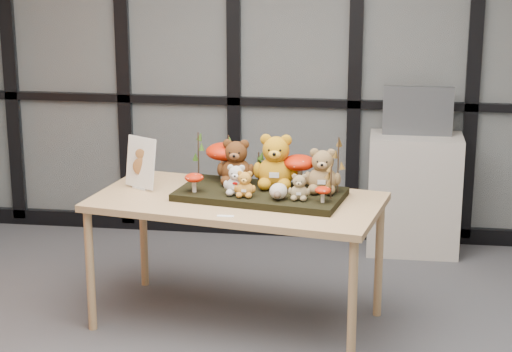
# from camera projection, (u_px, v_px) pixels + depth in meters

# --- Properties ---
(room_shell) EXTENTS (5.00, 5.00, 5.00)m
(room_shell) POSITION_uv_depth(u_px,v_px,m) (244.00, 70.00, 4.38)
(room_shell) COLOR #B3B1A9
(room_shell) RESTS_ON floor
(glass_partition) EXTENTS (4.90, 0.06, 2.78)m
(glass_partition) POSITION_uv_depth(u_px,v_px,m) (294.00, 53.00, 6.81)
(glass_partition) COLOR #2D383F
(glass_partition) RESTS_ON floor
(display_table) EXTENTS (1.80, 1.13, 0.79)m
(display_table) POSITION_uv_depth(u_px,v_px,m) (237.00, 209.00, 5.45)
(display_table) COLOR tan
(display_table) RESTS_ON floor
(diorama_tray) EXTENTS (1.04, 0.65, 0.04)m
(diorama_tray) POSITION_uv_depth(u_px,v_px,m) (260.00, 194.00, 5.45)
(diorama_tray) COLOR black
(diorama_tray) RESTS_ON display_table
(bear_pooh_yellow) EXTENTS (0.31, 0.29, 0.35)m
(bear_pooh_yellow) POSITION_uv_depth(u_px,v_px,m) (276.00, 158.00, 5.48)
(bear_pooh_yellow) COLOR #BC7F11
(bear_pooh_yellow) RESTS_ON diorama_tray
(bear_brown_medium) EXTENTS (0.26, 0.25, 0.30)m
(bear_brown_medium) POSITION_uv_depth(u_px,v_px,m) (236.00, 159.00, 5.56)
(bear_brown_medium) COLOR #4B2710
(bear_brown_medium) RESTS_ON diorama_tray
(bear_tan_back) EXTENTS (0.25, 0.23, 0.29)m
(bear_tan_back) POSITION_uv_depth(u_px,v_px,m) (323.00, 168.00, 5.39)
(bear_tan_back) COLOR olive
(bear_tan_back) RESTS_ON diorama_tray
(bear_small_yellow) EXTENTS (0.15, 0.14, 0.17)m
(bear_small_yellow) POSITION_uv_depth(u_px,v_px,m) (245.00, 182.00, 5.32)
(bear_small_yellow) COLOR orange
(bear_small_yellow) RESTS_ON diorama_tray
(bear_white_bow) EXTENTS (0.17, 0.16, 0.19)m
(bear_white_bow) POSITION_uv_depth(u_px,v_px,m) (236.00, 178.00, 5.35)
(bear_white_bow) COLOR beige
(bear_white_bow) RESTS_ON diorama_tray
(bear_beige_small) EXTENTS (0.15, 0.14, 0.17)m
(bear_beige_small) POSITION_uv_depth(u_px,v_px,m) (299.00, 185.00, 5.26)
(bear_beige_small) COLOR #917D53
(bear_beige_small) RESTS_ON diorama_tray
(plush_cream_hedgehog) EXTENTS (0.09, 0.08, 0.10)m
(plush_cream_hedgehog) POSITION_uv_depth(u_px,v_px,m) (279.00, 190.00, 5.27)
(plush_cream_hedgehog) COLOR beige
(plush_cream_hedgehog) RESTS_ON diorama_tray
(mushroom_back_left) EXTENTS (0.23, 0.23, 0.25)m
(mushroom_back_left) POSITION_uv_depth(u_px,v_px,m) (225.00, 160.00, 5.64)
(mushroom_back_left) COLOR #A81905
(mushroom_back_left) RESTS_ON diorama_tray
(mushroom_back_right) EXTENTS (0.20, 0.20, 0.22)m
(mushroom_back_right) POSITION_uv_depth(u_px,v_px,m) (299.00, 170.00, 5.49)
(mushroom_back_right) COLOR #A81905
(mushroom_back_right) RESTS_ON diorama_tray
(mushroom_front_left) EXTENTS (0.11, 0.11, 0.12)m
(mushroom_front_left) POSITION_uv_depth(u_px,v_px,m) (194.00, 182.00, 5.41)
(mushroom_front_left) COLOR #A81905
(mushroom_front_left) RESTS_ON diorama_tray
(mushroom_front_right) EXTENTS (0.09, 0.09, 0.10)m
(mushroom_front_right) POSITION_uv_depth(u_px,v_px,m) (323.00, 194.00, 5.21)
(mushroom_front_right) COLOR #A81905
(mushroom_front_right) RESTS_ON diorama_tray
(sprig_green_far_left) EXTENTS (0.05, 0.05, 0.29)m
(sprig_green_far_left) POSITION_uv_depth(u_px,v_px,m) (198.00, 156.00, 5.65)
(sprig_green_far_left) COLOR #183C0D
(sprig_green_far_left) RESTS_ON diorama_tray
(sprig_green_mid_left) EXTENTS (0.05, 0.05, 0.28)m
(sprig_green_mid_left) POSITION_uv_depth(u_px,v_px,m) (229.00, 157.00, 5.65)
(sprig_green_mid_left) COLOR #183C0D
(sprig_green_mid_left) RESTS_ON diorama_tray
(sprig_dry_far_right) EXTENTS (0.05, 0.05, 0.33)m
(sprig_dry_far_right) POSITION_uv_depth(u_px,v_px,m) (338.00, 165.00, 5.36)
(sprig_dry_far_right) COLOR brown
(sprig_dry_far_right) RESTS_ON diorama_tray
(sprig_dry_mid_right) EXTENTS (0.05, 0.05, 0.19)m
(sprig_dry_mid_right) POSITION_uv_depth(u_px,v_px,m) (331.00, 182.00, 5.27)
(sprig_dry_mid_right) COLOR brown
(sprig_dry_mid_right) RESTS_ON diorama_tray
(sprig_green_centre) EXTENTS (0.05, 0.05, 0.18)m
(sprig_green_centre) POSITION_uv_depth(u_px,v_px,m) (259.00, 167.00, 5.61)
(sprig_green_centre) COLOR #183C0D
(sprig_green_centre) RESTS_ON diorama_tray
(sign_holder) EXTENTS (0.22, 0.15, 0.32)m
(sign_holder) POSITION_uv_depth(u_px,v_px,m) (141.00, 165.00, 5.60)
(sign_holder) COLOR silver
(sign_holder) RESTS_ON display_table
(label_card) EXTENTS (0.09, 0.03, 0.00)m
(label_card) POSITION_uv_depth(u_px,v_px,m) (225.00, 216.00, 5.11)
(label_card) COLOR white
(label_card) RESTS_ON display_table
(cabinet) EXTENTS (0.66, 0.38, 0.88)m
(cabinet) POSITION_uv_depth(u_px,v_px,m) (414.00, 194.00, 6.73)
(cabinet) COLOR #B3ABA0
(cabinet) RESTS_ON floor
(monitor) EXTENTS (0.50, 0.05, 0.35)m
(monitor) POSITION_uv_depth(u_px,v_px,m) (418.00, 111.00, 6.59)
(monitor) COLOR #494C50
(monitor) RESTS_ON cabinet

